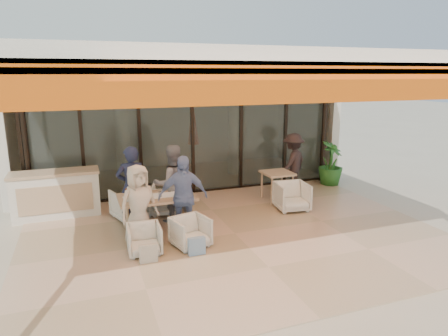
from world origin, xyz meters
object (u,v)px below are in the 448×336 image
object	(u,v)px
potted_palm	(331,163)
diner_cream	(139,205)
chair_far_left	(130,202)
diner_periwinkle	(183,197)
side_chair	(292,195)
host_counter	(56,194)
chair_near_right	(190,231)
standing_woman	(293,163)
chair_near_left	(144,238)
dining_table	(157,199)
chair_far_right	(168,198)
side_table	(277,176)
diner_grey	(172,184)
diner_navy	(132,187)

from	to	relation	value
potted_palm	diner_cream	bearing A→B (deg)	-159.05
chair_far_left	potted_palm	world-z (taller)	potted_palm
diner_periwinkle	side_chair	size ratio (longest dim) A/B	2.22
host_counter	chair_near_right	bearing A→B (deg)	-47.23
diner_periwinkle	standing_woman	size ratio (longest dim) A/B	1.02
host_counter	chair_near_left	size ratio (longest dim) A/B	3.13
chair_near_right	diner_cream	size ratio (longest dim) A/B	0.42
host_counter	dining_table	world-z (taller)	host_counter
chair_far_right	diner_periwinkle	world-z (taller)	diner_periwinkle
chair_far_left	side_table	bearing A→B (deg)	161.95
diner_grey	diner_periwinkle	bearing A→B (deg)	86.40
dining_table	chair_far_right	world-z (taller)	dining_table
side_chair	potted_palm	size ratio (longest dim) A/B	0.58
diner_periwinkle	side_chair	world-z (taller)	diner_periwinkle
chair_far_right	chair_near_left	world-z (taller)	chair_far_right
dining_table	potted_palm	bearing A→B (deg)	18.09
side_chair	standing_woman	world-z (taller)	standing_woman
host_counter	diner_cream	xyz separation A→B (m)	(1.51, -2.04, 0.22)
diner_grey	side_chair	xyz separation A→B (m)	(2.75, -0.26, -0.47)
host_counter	potted_palm	bearing A→B (deg)	1.15
chair_far_right	side_chair	world-z (taller)	chair_far_right
diner_cream	diner_periwinkle	world-z (taller)	diner_periwinkle
diner_navy	potted_palm	xyz separation A→B (m)	(5.70, 1.28, -0.22)
chair_near_right	diner_navy	bearing A→B (deg)	106.13
chair_near_left	diner_navy	xyz separation A→B (m)	(0.00, 1.40, 0.56)
diner_grey	diner_periwinkle	world-z (taller)	diner_grey
diner_grey	potted_palm	size ratio (longest dim) A/B	1.34
diner_cream	side_chair	distance (m)	3.67
diner_cream	host_counter	bearing A→B (deg)	109.32
chair_near_left	host_counter	bearing A→B (deg)	123.13
dining_table	side_chair	xyz separation A→B (m)	(3.17, 0.18, -0.32)
diner_cream	diner_periwinkle	xyz separation A→B (m)	(0.84, 0.00, 0.06)
chair_far_left	side_chair	world-z (taller)	side_chair
chair_near_right	chair_far_right	bearing A→B (deg)	75.16
diner_navy	chair_far_left	bearing A→B (deg)	-86.77
chair_near_left	side_table	distance (m)	4.07
dining_table	potted_palm	xyz separation A→B (m)	(5.29, 1.73, -0.06)
diner_navy	standing_woman	bearing A→B (deg)	-162.66
dining_table	diner_grey	xyz separation A→B (m)	(0.43, 0.44, 0.15)
chair_far_left	potted_palm	xyz separation A→B (m)	(5.70, 0.78, 0.27)
chair_near_right	side_chair	size ratio (longest dim) A/B	0.86
dining_table	chair_near_right	bearing A→B (deg)	-66.00
host_counter	diner_cream	distance (m)	2.55
chair_far_left	diner_periwinkle	world-z (taller)	diner_periwinkle
diner_cream	potted_palm	bearing A→B (deg)	3.77
standing_woman	diner_periwinkle	bearing A→B (deg)	-3.29
chair_far_left	side_chair	xyz separation A→B (m)	(3.59, -0.76, 0.00)
chair_far_left	diner_navy	world-z (taller)	diner_navy
potted_palm	standing_woman	bearing A→B (deg)	-172.06
diner_navy	dining_table	bearing A→B (deg)	136.25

